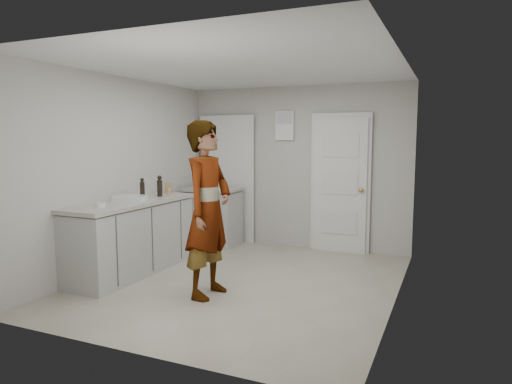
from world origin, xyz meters
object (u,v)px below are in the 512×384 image
at_px(oil_cruet_a, 160,186).
at_px(egg_bowl, 100,205).
at_px(baking_dish, 130,198).
at_px(spice_jar, 169,191).
at_px(person, 208,209).
at_px(oil_cruet_b, 142,189).
at_px(cake_mix_box, 168,188).

relative_size(oil_cruet_a, egg_bowl, 2.42).
bearing_deg(egg_bowl, baking_dish, 93.66).
height_order(spice_jar, egg_bowl, spice_jar).
distance_m(person, spice_jar, 1.68).
relative_size(spice_jar, oil_cruet_b, 0.32).
xyz_separation_m(person, egg_bowl, (-1.28, -0.22, 0.00)).
height_order(person, cake_mix_box, person).
height_order(person, baking_dish, person).
height_order(oil_cruet_b, egg_bowl, oil_cruet_b).
relative_size(baking_dish, egg_bowl, 3.73).
bearing_deg(oil_cruet_b, baking_dish, -95.11).
distance_m(oil_cruet_a, baking_dish, 0.54).
bearing_deg(oil_cruet_a, person, -34.96).
xyz_separation_m(spice_jar, oil_cruet_a, (0.03, -0.26, 0.09)).
distance_m(cake_mix_box, oil_cruet_a, 0.37).
relative_size(spice_jar, baking_dish, 0.20).
height_order(cake_mix_box, oil_cruet_a, oil_cruet_a).
bearing_deg(oil_cruet_a, egg_bowl, -92.79).
relative_size(cake_mix_box, baking_dish, 0.36).
distance_m(spice_jar, oil_cruet_b, 0.55).
xyz_separation_m(cake_mix_box, oil_cruet_a, (0.10, -0.35, 0.06)).
relative_size(cake_mix_box, spice_jar, 1.80).
relative_size(person, spice_jar, 21.42).
bearing_deg(cake_mix_box, spice_jar, -69.33).
xyz_separation_m(spice_jar, baking_dish, (-0.06, -0.78, -0.01)).
bearing_deg(baking_dish, person, -14.48).
bearing_deg(oil_cruet_b, spice_jar, 86.02).
xyz_separation_m(spice_jar, oil_cruet_b, (-0.04, -0.54, 0.09)).
bearing_deg(person, oil_cruet_a, 56.88).
distance_m(spice_jar, egg_bowl, 1.34).
bearing_deg(spice_jar, person, -41.62).
bearing_deg(person, egg_bowl, 101.61).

